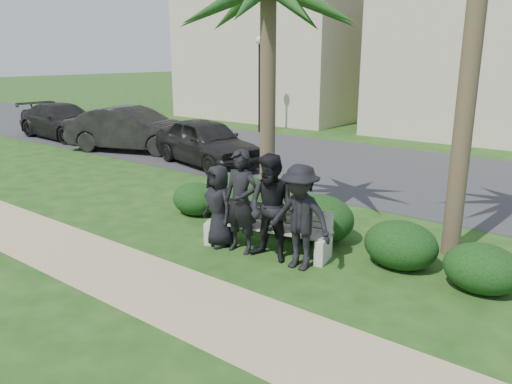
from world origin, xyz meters
TOP-DOWN VIEW (x-y plane):
  - ground at (0.00, 0.00)m, footprint 160.00×160.00m
  - footpath at (0.00, -1.80)m, footprint 30.00×1.60m
  - asphalt_street at (0.00, 8.00)m, footprint 160.00×8.00m
  - stucco_bldg_left at (-12.00, 18.00)m, footprint 10.40×8.40m
  - stucco_bldg_right at (-1.00, 18.00)m, footprint 8.40×8.40m
  - street_lamp at (-9.00, 12.00)m, footprint 0.36×0.36m
  - park_bench at (0.09, 0.48)m, footprint 2.45×1.01m
  - man_a at (-0.79, 0.14)m, footprint 0.85×0.67m
  - man_b at (-0.27, 0.16)m, footprint 0.73×0.53m
  - man_c at (0.40, 0.18)m, footprint 0.94×0.75m
  - man_d at (0.97, 0.18)m, footprint 1.18×0.72m
  - hedge_a at (-2.50, 1.25)m, footprint 1.14×0.94m
  - hedge_b at (-1.56, 1.56)m, footprint 1.62×1.34m
  - hedge_c at (-1.15, 1.50)m, footprint 1.25×1.03m
  - hedge_d at (0.53, 1.52)m, footprint 1.43×1.18m
  - hedge_e at (2.28, 1.30)m, footprint 1.25×1.04m
  - hedge_f at (3.61, 1.20)m, footprint 1.16×0.96m
  - hedge_extra at (-0.09, 1.50)m, footprint 1.25×1.03m
  - car_a at (-5.95, 5.22)m, footprint 4.72×2.80m
  - car_b at (-9.77, 5.31)m, footprint 5.21×3.33m
  - car_c at (-14.63, 5.42)m, footprint 5.10×2.25m

SIDE VIEW (x-z plane):
  - ground at x=0.00m, z-range 0.00..0.00m
  - footpath at x=0.00m, z-range -0.01..0.01m
  - asphalt_street at x=0.00m, z-range -0.01..0.01m
  - hedge_a at x=-2.50m, z-range 0.00..0.74m
  - park_bench at x=0.09m, z-range -0.04..0.78m
  - hedge_f at x=3.61m, z-range 0.00..0.76m
  - hedge_c at x=-1.15m, z-range 0.00..0.81m
  - hedge_extra at x=-0.09m, z-range 0.00..0.81m
  - hedge_e at x=2.28m, z-range 0.00..0.82m
  - hedge_d at x=0.53m, z-range 0.00..0.93m
  - hedge_b at x=-1.56m, z-range 0.00..1.06m
  - car_c at x=-14.63m, z-range 0.00..1.46m
  - car_a at x=-5.95m, z-range 0.00..1.51m
  - man_a at x=-0.79m, z-range 0.00..1.54m
  - car_b at x=-9.77m, z-range 0.00..1.62m
  - man_d at x=0.97m, z-range 0.00..1.79m
  - man_c at x=0.40m, z-range 0.00..1.88m
  - man_b at x=-0.27m, z-range 0.00..1.88m
  - street_lamp at x=-9.00m, z-range 0.80..5.09m
  - stucco_bldg_left at x=-12.00m, z-range 0.01..7.31m
  - stucco_bldg_right at x=-1.00m, z-range 0.01..7.31m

